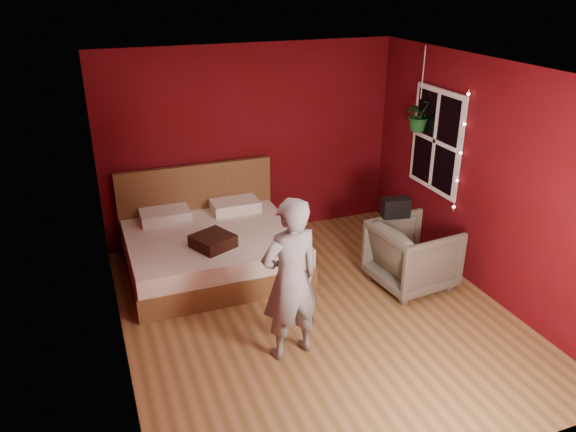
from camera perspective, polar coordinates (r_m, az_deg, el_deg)
The scene contains 10 objects.
floor at distance 6.19m, azimuth 2.88°, elevation -9.91°, with size 4.50×4.50×0.00m, color olive.
room_walls at distance 5.44m, azimuth 3.24°, elevation 4.96°, with size 4.04×4.54×2.62m.
window at distance 7.19m, azimuth 14.81°, elevation 7.41°, with size 0.05×0.97×1.27m.
fairy_lights at distance 6.78m, azimuth 17.15°, elevation 6.15°, with size 0.04×0.04×1.45m.
bed at distance 7.01m, azimuth -7.82°, elevation -3.07°, with size 2.04×1.73×1.12m.
person at distance 5.19m, azimuth 0.25°, elevation -6.49°, with size 0.59×0.39×1.63m, color gray.
armchair at distance 6.69m, azimuth 12.52°, elevation -3.88°, with size 0.83×0.86×0.78m, color #645F4F.
handbag at distance 6.63m, azimuth 10.88°, elevation 0.84°, with size 0.32×0.16×0.23m, color black.
throw_pillow at distance 6.48m, azimuth -7.63°, elevation -2.54°, with size 0.41×0.41×0.15m, color #331811.
hanging_plant at distance 7.31m, azimuth 13.18°, elevation 9.97°, with size 0.37×0.33×1.04m.
Camera 1 is at (-2.11, -4.70, 3.43)m, focal length 35.00 mm.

